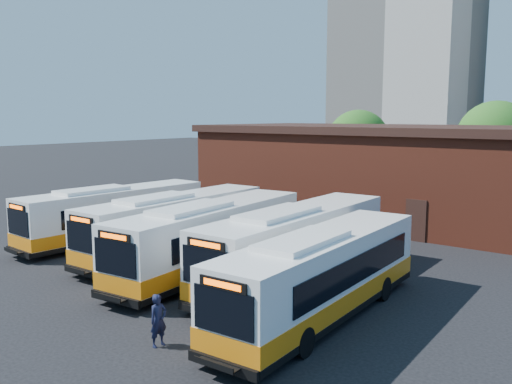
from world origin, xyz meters
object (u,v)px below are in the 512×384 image
Objects in this scene: bus_east at (322,278)px; bus_west at (176,227)px; bus_mideast at (297,248)px; bus_farwest at (115,216)px; bus_midwest at (211,240)px; transit_worker at (158,320)px.

bus_west is at bearing 161.54° from bus_east.
bus_east is (3.02, -2.91, -0.07)m from bus_mideast.
bus_west is (4.96, -0.00, 0.02)m from bus_farwest.
bus_midwest is 1.04× the size of bus_east.
bus_mideast is 1.05× the size of bus_east.
bus_midwest is 8.10m from transit_worker.
transit_worker is at bearing -47.99° from bus_west.
bus_midwest is 4.03m from bus_mideast.
bus_mideast is at bearing 133.43° from bus_east.
bus_west is 10.90m from bus_east.
bus_midwest is at bearing -5.30° from bus_farwest.
bus_mideast is 4.19m from bus_east.
bus_mideast reaches higher than bus_farwest.
bus_mideast reaches higher than transit_worker.
bus_farwest is at bearing 63.26° from transit_worker.
bus_west is 7.14× the size of transit_worker.
bus_midwest is 0.99× the size of bus_mideast.
bus_mideast is (3.86, 1.15, 0.02)m from bus_midwest.
bus_east is 5.89m from transit_worker.
bus_west is 0.96× the size of bus_mideast.
bus_midwest is (8.57, -1.22, 0.05)m from bus_farwest.
bus_east is (15.44, -2.98, -0.00)m from bus_farwest.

